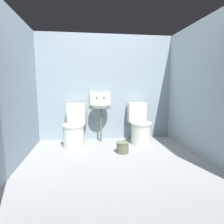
{
  "coord_description": "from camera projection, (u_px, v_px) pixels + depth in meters",
  "views": [
    {
      "loc": [
        -0.4,
        -2.66,
        1.14
      ],
      "look_at": [
        0.0,
        0.3,
        0.7
      ],
      "focal_mm": 30.12,
      "sensor_mm": 36.0,
      "label": 1
    }
  ],
  "objects": [
    {
      "name": "ground_plane",
      "position": [
        115.0,
        163.0,
        2.83
      ],
      "size": [
        3.13,
        2.8,
        0.08
      ],
      "primitive_type": "cube",
      "color": "gray"
    },
    {
      "name": "wall_back",
      "position": [
        106.0,
        88.0,
        3.89
      ],
      "size": [
        3.13,
        0.1,
        2.13
      ],
      "primitive_type": "cube",
      "color": "#8E9FAD",
      "rests_on": "ground"
    },
    {
      "name": "wall_left",
      "position": [
        12.0,
        90.0,
        2.58
      ],
      "size": [
        0.1,
        2.6,
        2.13
      ],
      "primitive_type": "cube",
      "color": "#879AAD",
      "rests_on": "ground"
    },
    {
      "name": "wall_right",
      "position": [
        203.0,
        89.0,
        2.95
      ],
      "size": [
        0.1,
        2.6,
        2.13
      ],
      "primitive_type": "cube",
      "color": "#8EA3AC",
      "rests_on": "ground"
    },
    {
      "name": "toilet_left",
      "position": [
        75.0,
        128.0,
        3.52
      ],
      "size": [
        0.48,
        0.65,
        0.78
      ],
      "rotation": [
        0.0,
        0.0,
        2.96
      ],
      "color": "silver",
      "rests_on": "ground"
    },
    {
      "name": "toilet_right",
      "position": [
        140.0,
        126.0,
        3.69
      ],
      "size": [
        0.41,
        0.6,
        0.78
      ],
      "rotation": [
        0.0,
        0.0,
        3.18
      ],
      "color": "silver",
      "rests_on": "ground"
    },
    {
      "name": "sink",
      "position": [
        101.0,
        104.0,
        3.71
      ],
      "size": [
        0.42,
        0.35,
        0.99
      ],
      "color": "#5F694D",
      "rests_on": "ground"
    },
    {
      "name": "bucket",
      "position": [
        123.0,
        147.0,
        3.14
      ],
      "size": [
        0.22,
        0.22,
        0.19
      ],
      "color": "#5F694D",
      "rests_on": "ground"
    }
  ]
}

